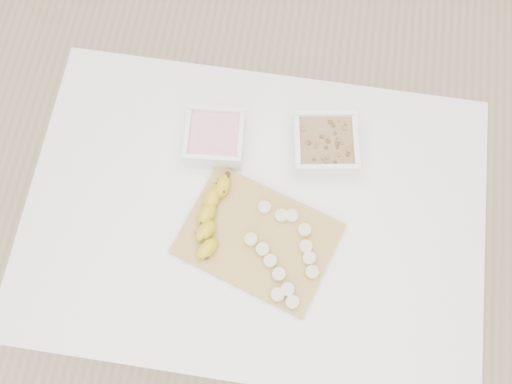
# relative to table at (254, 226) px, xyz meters

# --- Properties ---
(ground) EXTENTS (3.50, 3.50, 0.00)m
(ground) POSITION_rel_table_xyz_m (0.00, 0.00, -0.65)
(ground) COLOR #C6AD89
(ground) RESTS_ON ground
(table) EXTENTS (1.00, 0.70, 0.75)m
(table) POSITION_rel_table_xyz_m (0.00, 0.00, 0.00)
(table) COLOR white
(table) RESTS_ON ground
(bowl_yogurt) EXTENTS (0.14, 0.14, 0.06)m
(bowl_yogurt) POSITION_rel_table_xyz_m (-0.11, 0.15, 0.13)
(bowl_yogurt) COLOR white
(bowl_yogurt) RESTS_ON table
(bowl_granola) EXTENTS (0.16, 0.16, 0.06)m
(bowl_granola) POSITION_rel_table_xyz_m (0.13, 0.17, 0.13)
(bowl_granola) COLOR white
(bowl_granola) RESTS_ON table
(cutting_board) EXTENTS (0.37, 0.31, 0.01)m
(cutting_board) POSITION_rel_table_xyz_m (0.02, -0.06, 0.10)
(cutting_board) COLOR tan
(cutting_board) RESTS_ON table
(banana) EXTENTS (0.10, 0.19, 0.03)m
(banana) POSITION_rel_table_xyz_m (-0.09, -0.03, 0.13)
(banana) COLOR gold
(banana) RESTS_ON cutting_board
(banana_slices) EXTENTS (0.16, 0.22, 0.02)m
(banana_slices) POSITION_rel_table_xyz_m (0.08, -0.08, 0.12)
(banana_slices) COLOR beige
(banana_slices) RESTS_ON cutting_board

